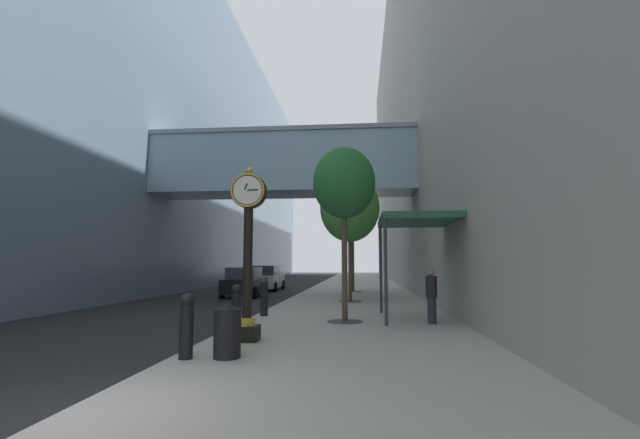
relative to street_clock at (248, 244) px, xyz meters
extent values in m
plane|color=black|center=(-1.01, 21.89, -2.38)|extent=(110.00, 110.00, 0.00)
cube|color=#9E998E|center=(2.35, 24.89, -2.31)|extent=(6.71, 80.00, 0.14)
cube|color=slate|center=(-13.55, 24.89, 10.21)|extent=(9.00, 80.00, 25.18)
cube|color=#849EB2|center=(-1.67, 14.18, 5.08)|extent=(15.35, 3.20, 3.26)
cube|color=gray|center=(-1.67, 14.18, 6.84)|extent=(15.35, 3.40, 0.24)
cube|color=gray|center=(10.20, 24.89, 12.78)|extent=(9.00, 80.00, 30.32)
cube|color=black|center=(0.00, 0.01, -2.06)|extent=(0.55, 0.55, 0.35)
cylinder|color=gold|center=(0.00, 0.01, -1.80)|extent=(0.38, 0.38, 0.18)
cylinder|color=black|center=(0.00, 0.01, -0.42)|extent=(0.22, 0.22, 2.57)
cylinder|color=black|center=(0.00, 0.01, 1.28)|extent=(0.84, 0.28, 0.84)
torus|color=gold|center=(0.00, -0.14, 1.28)|extent=(0.82, 0.05, 0.82)
cylinder|color=silver|center=(0.00, -0.14, 1.28)|extent=(0.69, 0.01, 0.69)
cylinder|color=silver|center=(0.00, 0.16, 1.28)|extent=(0.69, 0.01, 0.69)
sphere|color=gold|center=(0.00, 0.01, 1.78)|extent=(0.16, 0.16, 0.16)
cube|color=black|center=(-0.03, -0.15, 1.36)|extent=(0.09, 0.01, 0.17)
cube|color=black|center=(0.13, -0.15, 1.28)|extent=(0.26, 0.01, 0.04)
cylinder|color=black|center=(-0.65, -1.96, -1.73)|extent=(0.26, 0.26, 1.02)
sphere|color=black|center=(-0.65, -1.96, -1.15)|extent=(0.28, 0.28, 0.28)
cylinder|color=black|center=(-0.65, 1.39, -1.73)|extent=(0.26, 0.26, 1.02)
sphere|color=black|center=(-0.65, 1.39, -1.15)|extent=(0.28, 0.28, 0.28)
cylinder|color=black|center=(-0.65, 4.74, -1.73)|extent=(0.26, 0.26, 1.02)
sphere|color=black|center=(-0.65, 4.74, -1.15)|extent=(0.28, 0.28, 0.28)
cylinder|color=#333335|center=(2.16, 3.50, -2.23)|extent=(1.10, 1.10, 0.02)
cylinder|color=#4C3D2D|center=(2.16, 3.50, -0.44)|extent=(0.18, 0.18, 3.59)
ellipsoid|color=#23602D|center=(2.16, 3.50, 2.09)|extent=(1.97, 1.97, 2.27)
cylinder|color=#333335|center=(2.16, 10.57, -2.23)|extent=(1.10, 1.10, 0.02)
cylinder|color=#4C3D2D|center=(2.16, 10.57, -0.56)|extent=(0.18, 0.18, 3.36)
ellipsoid|color=#428438|center=(2.16, 10.57, 2.19)|extent=(2.84, 2.84, 3.27)
cylinder|color=#333335|center=(2.16, 17.64, -2.23)|extent=(1.10, 1.10, 0.02)
cylinder|color=brown|center=(2.16, 17.64, 0.03)|extent=(0.18, 0.18, 4.54)
ellipsoid|color=#428438|center=(2.16, 17.64, 3.41)|extent=(2.96, 2.96, 3.41)
cylinder|color=black|center=(0.10, -1.81, -1.78)|extent=(0.52, 0.52, 0.92)
cone|color=black|center=(0.10, -1.81, -1.27)|extent=(0.53, 0.53, 0.16)
cylinder|color=#23232D|center=(4.76, 3.29, -1.85)|extent=(0.32, 0.32, 0.78)
cylinder|color=black|center=(4.76, 3.29, -1.14)|extent=(0.41, 0.41, 0.63)
sphere|color=#9E7556|center=(4.76, 3.29, -0.71)|extent=(0.24, 0.24, 0.24)
cube|color=#235138|center=(4.50, 4.36, 0.96)|extent=(2.40, 3.60, 0.20)
cylinder|color=#333338|center=(3.38, 2.76, -0.64)|extent=(0.10, 0.10, 3.20)
cylinder|color=#333338|center=(3.38, 5.96, -0.64)|extent=(0.10, 0.10, 3.20)
cube|color=navy|center=(-5.33, 25.88, -1.74)|extent=(1.85, 4.39, 0.83)
cube|color=#282D38|center=(-5.33, 25.66, -1.00)|extent=(1.62, 2.46, 0.68)
cylinder|color=black|center=(-6.25, 27.37, -2.06)|extent=(0.22, 0.64, 0.64)
cylinder|color=black|center=(-4.43, 27.38, -2.06)|extent=(0.22, 0.64, 0.64)
cylinder|color=black|center=(-6.24, 24.39, -2.06)|extent=(0.22, 0.64, 0.64)
cylinder|color=black|center=(-4.41, 24.40, -2.06)|extent=(0.22, 0.64, 0.64)
cube|color=black|center=(-4.03, 14.75, -1.75)|extent=(1.94, 4.23, 0.82)
cube|color=#282D38|center=(-4.02, 14.54, -1.03)|extent=(1.68, 2.39, 0.67)
cylinder|color=black|center=(-4.98, 16.15, -2.06)|extent=(0.24, 0.65, 0.64)
cylinder|color=black|center=(-3.15, 16.20, -2.06)|extent=(0.24, 0.65, 0.64)
cylinder|color=black|center=(-4.91, 13.31, -2.06)|extent=(0.24, 0.65, 0.64)
cylinder|color=black|center=(-3.07, 13.35, -2.06)|extent=(0.24, 0.65, 0.64)
cube|color=silver|center=(-4.07, 20.71, -1.73)|extent=(1.88, 4.67, 0.85)
cube|color=#282D38|center=(-4.07, 20.48, -0.98)|extent=(1.64, 2.62, 0.70)
cylinder|color=black|center=(-5.01, 22.29, -2.06)|extent=(0.23, 0.64, 0.64)
cylinder|color=black|center=(-3.16, 22.30, -2.06)|extent=(0.23, 0.64, 0.64)
cylinder|color=black|center=(-4.98, 19.12, -2.06)|extent=(0.23, 0.64, 0.64)
cylinder|color=black|center=(-3.14, 19.14, -2.06)|extent=(0.23, 0.64, 0.64)
camera|label=1|loc=(2.66, -10.09, -0.43)|focal=24.40mm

